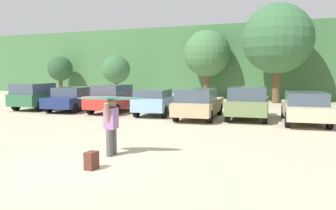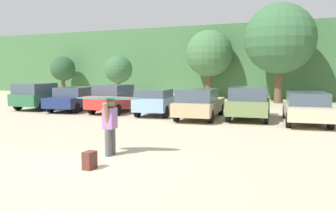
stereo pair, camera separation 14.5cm
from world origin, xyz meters
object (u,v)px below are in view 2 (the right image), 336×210
(parked_car_champagne, at_px, (306,107))
(parked_car_navy, at_px, (76,98))
(parked_car_sky_blue, at_px, (158,101))
(backpack_dropped, at_px, (90,160))
(person_adult, at_px, (110,124))
(parked_car_forest_green, at_px, (42,96))
(parked_car_tan, at_px, (199,103))
(surfboard_teal, at_px, (109,98))
(parked_car_olive_green, at_px, (249,102))
(parked_car_red, at_px, (116,98))

(parked_car_champagne, bearing_deg, parked_car_navy, 81.10)
(parked_car_sky_blue, height_order, backpack_dropped, parked_car_sky_blue)
(parked_car_sky_blue, bearing_deg, person_adult, -171.82)
(parked_car_forest_green, height_order, parked_car_tan, parked_car_forest_green)
(parked_car_navy, relative_size, surfboard_teal, 2.37)
(parked_car_tan, distance_m, person_adult, 8.44)
(parked_car_tan, xyz_separation_m, parked_car_olive_green, (2.36, 0.83, 0.07))
(parked_car_tan, height_order, surfboard_teal, surfboard_teal)
(parked_car_champagne, xyz_separation_m, backpack_dropped, (-4.51, -10.34, -0.55))
(person_adult, relative_size, surfboard_teal, 0.81)
(parked_car_red, distance_m, parked_car_sky_blue, 2.74)
(parked_car_tan, xyz_separation_m, surfboard_teal, (0.27, -8.51, 0.89))
(parked_car_champagne, relative_size, backpack_dropped, 10.78)
(parked_car_red, xyz_separation_m, backpack_dropped, (5.95, -10.38, -0.61))
(parked_car_sky_blue, relative_size, surfboard_teal, 2.20)
(person_adult, relative_size, backpack_dropped, 3.68)
(parked_car_red, xyz_separation_m, parked_car_champagne, (10.47, -0.03, -0.06))
(parked_car_forest_green, height_order, parked_car_navy, parked_car_forest_green)
(parked_car_champagne, xyz_separation_m, person_adult, (-4.86, -8.90, 0.16))
(parked_car_sky_blue, distance_m, parked_car_tan, 2.71)
(parked_car_sky_blue, xyz_separation_m, parked_car_tan, (2.65, -0.56, 0.02))
(parked_car_tan, relative_size, surfboard_teal, 2.43)
(person_adult, bearing_deg, backpack_dropped, 95.29)
(parked_car_red, bearing_deg, backpack_dropped, -151.92)
(parked_car_champagne, height_order, backpack_dropped, parked_car_champagne)
(person_adult, xyz_separation_m, backpack_dropped, (0.34, -1.44, -0.71))
(parked_car_navy, distance_m, backpack_dropped, 13.66)
(parked_car_sky_blue, xyz_separation_m, backpack_dropped, (3.22, -10.44, -0.55))
(parked_car_navy, bearing_deg, parked_car_sky_blue, -99.48)
(person_adult, bearing_deg, parked_car_champagne, -126.70)
(parked_car_olive_green, bearing_deg, parked_car_tan, 101.76)
(parked_car_sky_blue, distance_m, surfboard_teal, 9.58)
(parked_car_olive_green, relative_size, person_adult, 2.68)
(parked_car_olive_green, bearing_deg, surfboard_teal, 159.70)
(parked_car_olive_green, bearing_deg, parked_car_red, 84.78)
(surfboard_teal, bearing_deg, parked_car_olive_green, -122.38)
(person_adult, bearing_deg, parked_car_olive_green, -111.09)
(parked_car_forest_green, bearing_deg, person_adult, -132.72)
(person_adult, distance_m, backpack_dropped, 1.64)
(backpack_dropped, bearing_deg, parked_car_red, 119.85)
(parked_car_sky_blue, height_order, surfboard_teal, surfboard_teal)
(parked_car_forest_green, distance_m, backpack_dropped, 15.13)
(parked_car_navy, bearing_deg, parked_car_red, -99.88)
(parked_car_navy, bearing_deg, parked_car_champagne, -100.36)
(parked_car_champagne, bearing_deg, person_adult, 142.54)
(parked_car_sky_blue, distance_m, parked_car_olive_green, 5.02)
(parked_car_forest_green, xyz_separation_m, parked_car_red, (5.37, 0.37, -0.02))
(person_adult, bearing_deg, parked_car_navy, -54.32)
(surfboard_teal, bearing_deg, person_adult, -82.52)
(parked_car_olive_green, bearing_deg, parked_car_champagne, -105.24)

